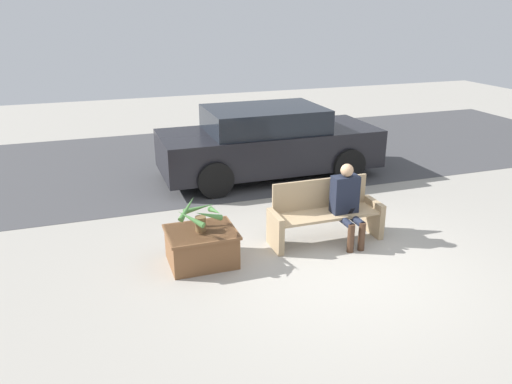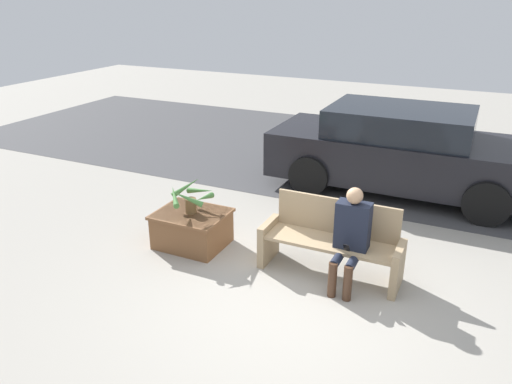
# 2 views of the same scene
# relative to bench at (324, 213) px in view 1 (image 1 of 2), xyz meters

# --- Properties ---
(ground_plane) EXTENTS (30.00, 30.00, 0.00)m
(ground_plane) POSITION_rel_bench_xyz_m (-0.18, -0.81, -0.44)
(ground_plane) COLOR #9E998E
(road_surface) EXTENTS (20.00, 6.00, 0.01)m
(road_surface) POSITION_rel_bench_xyz_m (-0.18, 4.96, -0.43)
(road_surface) COLOR #424244
(road_surface) RESTS_ON ground_plane
(bench) EXTENTS (1.77, 0.54, 0.94)m
(bench) POSITION_rel_bench_xyz_m (0.00, 0.00, 0.00)
(bench) COLOR tan
(bench) RESTS_ON ground_plane
(person_seated) EXTENTS (0.41, 0.58, 1.25)m
(person_seated) POSITION_rel_bench_xyz_m (0.27, -0.19, 0.25)
(person_seated) COLOR black
(person_seated) RESTS_ON ground_plane
(planter_box) EXTENTS (0.97, 0.80, 0.50)m
(planter_box) POSITION_rel_bench_xyz_m (-1.99, -0.13, -0.17)
(planter_box) COLOR brown
(planter_box) RESTS_ON ground_plane
(potted_plant) EXTENTS (0.64, 0.66, 0.45)m
(potted_plant) POSITION_rel_bench_xyz_m (-1.99, -0.13, 0.30)
(potted_plant) COLOR brown
(potted_plant) RESTS_ON planter_box
(parked_car) EXTENTS (4.60, 1.98, 1.50)m
(parked_car) POSITION_rel_bench_xyz_m (0.26, 3.24, 0.31)
(parked_car) COLOR black
(parked_car) RESTS_ON ground_plane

